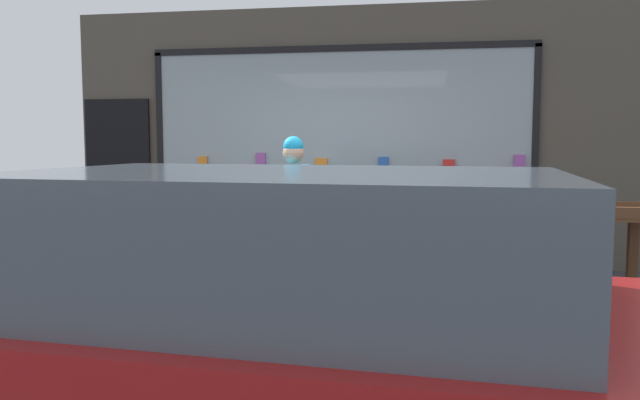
% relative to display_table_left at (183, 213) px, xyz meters
% --- Properties ---
extents(ground_plane, '(40.00, 40.00, 0.00)m').
position_rel_display_table_left_xyz_m(ground_plane, '(1.64, -0.93, -0.76)').
color(ground_plane, '#2D2D33').
extents(shopfront_facade, '(7.18, 0.29, 3.21)m').
position_rel_display_table_left_xyz_m(shopfront_facade, '(1.59, 1.46, 0.84)').
color(shopfront_facade, '#4C473D').
rests_on(shopfront_facade, ground_plane).
extents(display_table_left, '(3.00, 0.64, 0.94)m').
position_rel_display_table_left_xyz_m(display_table_left, '(0.00, 0.00, 0.00)').
color(display_table_left, brown).
rests_on(display_table_left, ground_plane).
extents(display_table_right, '(3.00, 0.64, 0.93)m').
position_rel_display_table_left_xyz_m(display_table_right, '(3.29, 0.00, -0.00)').
color(display_table_right, brown).
rests_on(display_table_right, ground_plane).
extents(person_browsing, '(0.32, 0.62, 1.59)m').
position_rel_display_table_left_xyz_m(person_browsing, '(1.34, -0.50, 0.16)').
color(person_browsing, black).
rests_on(person_browsing, ground_plane).
extents(small_dog, '(0.35, 0.54, 0.43)m').
position_rel_display_table_left_xyz_m(small_dog, '(1.82, -0.73, -0.48)').
color(small_dog, black).
rests_on(small_dog, ground_plane).
extents(parked_car, '(4.25, 2.16, 1.41)m').
position_rel_display_table_left_xyz_m(parked_car, '(2.02, -3.82, -0.02)').
color(parked_car, '#A51919').
rests_on(parked_car, ground_plane).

